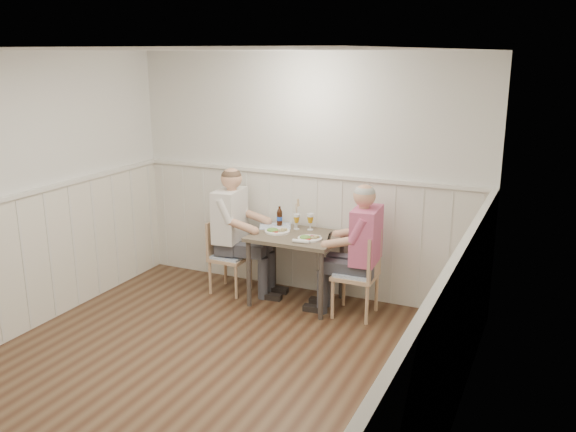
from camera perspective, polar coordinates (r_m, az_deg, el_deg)
The scene contains 16 objects.
ground_plane at distance 5.17m, azimuth -8.64°, elevation -15.09°, with size 4.50×4.50×0.00m, color #432718.
room_shell at distance 4.60m, azimuth -9.39°, elevation 1.49°, with size 4.04×4.54×2.60m.
wainscot at distance 5.40m, azimuth -4.95°, elevation -5.50°, with size 4.00×4.49×1.34m.
dining_table at distance 6.36m, azimuth 0.75°, elevation -2.64°, with size 0.91×0.70×0.75m.
chair_right at distance 6.13m, azimuth 6.83°, elevation -5.16°, with size 0.42×0.42×0.87m.
chair_left at distance 6.76m, azimuth -5.82°, elevation -3.47°, with size 0.39×0.39×0.81m.
man_in_pink at distance 6.12m, azimuth 6.86°, elevation -4.16°, with size 0.65×0.46×1.38m.
diner_cream at distance 6.70m, azimuth -5.08°, elevation -2.24°, with size 0.68×0.47×1.42m.
plate_man at distance 6.17m, azimuth 1.97°, elevation -2.02°, with size 0.25×0.25×0.06m.
plate_diner at distance 6.41m, azimuth -1.14°, elevation -1.34°, with size 0.27×0.27×0.07m.
beer_glass_a at distance 6.47m, azimuth 2.10°, elevation -0.29°, with size 0.07×0.07×0.18m.
beer_glass_b at distance 6.49m, azimuth 0.81°, elevation -0.28°, with size 0.07×0.07×0.17m.
beer_bottle at distance 6.62m, azimuth -0.80°, elevation -0.11°, with size 0.06×0.06×0.22m.
rolled_napkin at distance 6.05m, azimuth 1.21°, elevation -2.38°, with size 0.17×0.06×0.04m.
grass_vase at distance 6.54m, azimuth 0.75°, elevation 0.19°, with size 0.04×0.04×0.34m.
gingham_mat at distance 6.63m, azimuth -1.21°, elevation -0.95°, with size 0.42×0.38×0.01m.
Camera 1 is at (2.52, -3.70, 2.58)m, focal length 38.00 mm.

